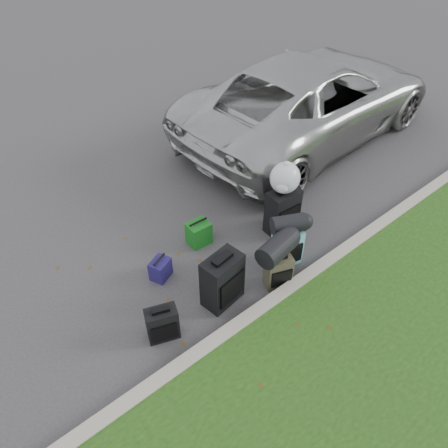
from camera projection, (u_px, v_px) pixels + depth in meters
ground at (238, 256)px, 6.51m from camera, size 120.00×120.00×0.00m
curb at (286, 293)px, 5.89m from camera, size 120.00×0.18×0.15m
suv at (311, 98)px, 8.66m from camera, size 5.99×3.04×1.62m
suitcase_small_black at (162, 324)px, 5.31m from camera, size 0.44×0.34×0.48m
suitcase_large_black_left at (222, 280)px, 5.64m from camera, size 0.57×0.39×0.77m
suitcase_olive at (278, 271)px, 5.95m from camera, size 0.41×0.33×0.49m
suitcase_teal at (287, 247)px, 6.23m from camera, size 0.45×0.33×0.58m
suitcase_large_black_right at (282, 211)px, 6.71m from camera, size 0.51×0.33×0.74m
tote_green at (199, 233)px, 6.61m from camera, size 0.34×0.28×0.37m
tote_navy at (160, 269)px, 6.11m from camera, size 0.35×0.32×0.30m
duffel_left at (277, 248)px, 5.72m from camera, size 0.63×0.41×0.31m
duffel_right at (289, 224)px, 5.97m from camera, size 0.53×0.44×0.26m
trash_bag at (285, 178)px, 6.34m from camera, size 0.46×0.46×0.46m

